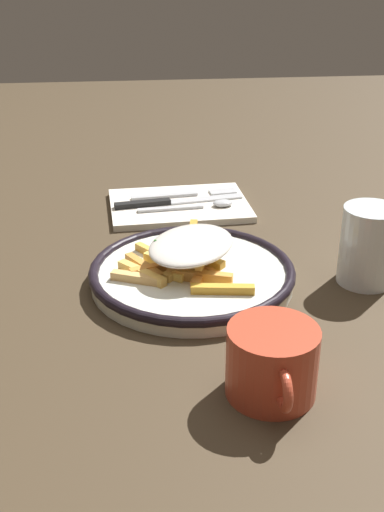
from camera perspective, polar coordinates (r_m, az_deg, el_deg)
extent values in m
plane|color=#3E3120|center=(0.83, 0.00, -2.39)|extent=(2.60, 2.60, 0.00)
cylinder|color=silver|center=(0.82, 0.00, -1.83)|extent=(0.26, 0.26, 0.02)
torus|color=black|center=(0.82, 0.00, -1.25)|extent=(0.26, 0.26, 0.01)
cube|color=gold|center=(0.82, 1.23, 0.30)|extent=(0.08, 0.04, 0.01)
cube|color=orange|center=(0.81, 1.00, -1.23)|extent=(0.08, 0.04, 0.01)
cube|color=#F3C555|center=(0.82, -0.05, -0.79)|extent=(0.07, 0.05, 0.01)
cube|color=gold|center=(0.82, 0.87, -0.15)|extent=(0.05, 0.05, 0.01)
cube|color=gold|center=(0.77, 2.71, -2.93)|extent=(0.02, 0.08, 0.01)
cube|color=orange|center=(0.81, -3.09, -1.08)|extent=(0.03, 0.07, 0.01)
cube|color=gold|center=(0.81, -0.28, -1.11)|extent=(0.03, 0.07, 0.01)
cube|color=#EDB565|center=(0.79, -4.87, -1.93)|extent=(0.04, 0.06, 0.01)
cube|color=#CE8A3A|center=(0.82, -4.22, -0.93)|extent=(0.07, 0.05, 0.01)
cube|color=#DEA24E|center=(0.80, 0.01, -1.76)|extent=(0.03, 0.07, 0.01)
cube|color=#F6C057|center=(0.80, -4.42, -1.52)|extent=(0.07, 0.06, 0.01)
cube|color=#EDC367|center=(0.83, -1.26, 0.52)|extent=(0.08, 0.03, 0.01)
cube|color=#EBC553|center=(0.82, -1.81, -0.75)|extent=(0.06, 0.07, 0.01)
cube|color=#EBBF52|center=(0.83, -1.78, -0.50)|extent=(0.06, 0.06, 0.01)
cube|color=#C9892C|center=(0.86, 0.03, 1.71)|extent=(0.09, 0.02, 0.01)
cube|color=#EBAD46|center=(0.85, -3.50, 0.25)|extent=(0.06, 0.04, 0.01)
cube|color=#E2B453|center=(0.81, -0.61, -1.04)|extent=(0.06, 0.06, 0.01)
cube|color=gold|center=(0.79, 0.93, -1.81)|extent=(0.03, 0.07, 0.01)
ellipsoid|color=silver|center=(0.81, -0.29, 0.97)|extent=(0.16, 0.15, 0.02)
cube|color=#2E6734|center=(0.78, -0.68, 0.37)|extent=(0.00, 0.00, 0.00)
cube|color=#235E1A|center=(0.83, -1.93, 1.84)|extent=(0.00, 0.00, 0.00)
cube|color=#346C2E|center=(0.81, -3.25, 1.37)|extent=(0.00, 0.00, 0.00)
cube|color=#236633|center=(0.80, -0.90, 1.09)|extent=(0.00, 0.00, 0.00)
cube|color=#2C6532|center=(0.81, 0.43, 1.19)|extent=(0.00, 0.00, 0.00)
cube|color=silver|center=(1.06, -1.13, 4.46)|extent=(0.17, 0.23, 0.01)
cube|color=silver|center=(1.07, -2.42, 5.29)|extent=(0.02, 0.11, 0.01)
cube|color=silver|center=(1.09, 2.71, 5.65)|extent=(0.03, 0.05, 0.00)
cube|color=black|center=(1.04, -4.36, 4.60)|extent=(0.03, 0.09, 0.01)
cube|color=silver|center=(1.06, 1.23, 5.01)|extent=(0.04, 0.12, 0.00)
cube|color=silver|center=(1.02, -1.88, 4.19)|extent=(0.02, 0.10, 0.00)
ellipsoid|color=silver|center=(1.04, 2.71, 4.66)|extent=(0.02, 0.03, 0.01)
cylinder|color=silver|center=(0.84, 15.22, 0.89)|extent=(0.07, 0.07, 0.10)
cylinder|color=#B8422A|center=(0.63, 7.03, -9.19)|extent=(0.09, 0.09, 0.07)
torus|color=#B8422A|center=(0.59, 8.06, -11.59)|extent=(0.04, 0.01, 0.04)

